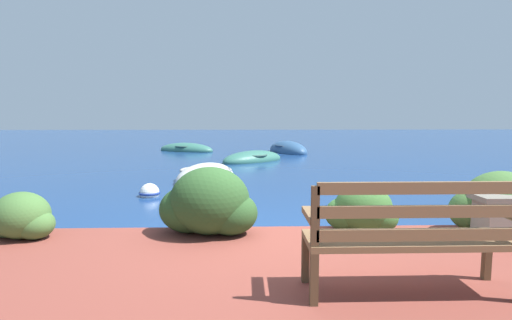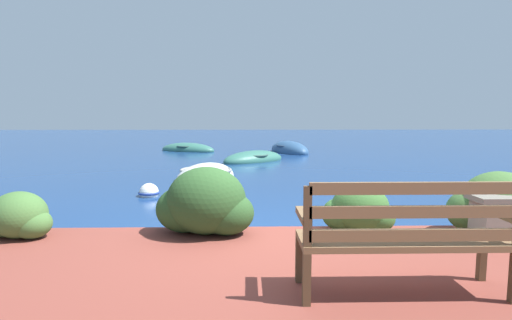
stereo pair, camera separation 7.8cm
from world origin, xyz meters
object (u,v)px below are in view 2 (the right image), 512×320
(park_bench, at_px, (405,235))
(rowboat_far, at_px, (289,151))
(rowboat_outer, at_px, (188,150))
(rowboat_nearest, at_px, (206,178))
(rowboat_mid, at_px, (254,160))
(mooring_buoy, at_px, (149,193))

(park_bench, distance_m, rowboat_far, 14.41)
(park_bench, xyz_separation_m, rowboat_outer, (-3.92, 15.16, -0.65))
(rowboat_nearest, bearing_deg, rowboat_mid, -4.48)
(rowboat_far, bearing_deg, rowboat_outer, -122.22)
(park_bench, xyz_separation_m, mooring_buoy, (-3.20, 4.99, -0.64))
(rowboat_nearest, height_order, rowboat_mid, rowboat_nearest)
(rowboat_far, xyz_separation_m, mooring_buoy, (-3.83, -9.39, -0.01))
(rowboat_nearest, distance_m, mooring_buoy, 2.15)
(rowboat_mid, xyz_separation_m, rowboat_far, (1.62, 3.35, 0.02))
(rowboat_outer, distance_m, mooring_buoy, 10.20)
(rowboat_mid, height_order, mooring_buoy, rowboat_mid)
(rowboat_nearest, relative_size, rowboat_mid, 1.01)
(park_bench, distance_m, rowboat_nearest, 7.30)
(mooring_buoy, bearing_deg, rowboat_nearest, 63.60)
(park_bench, height_order, rowboat_far, park_bench)
(mooring_buoy, bearing_deg, rowboat_mid, 69.87)
(rowboat_nearest, height_order, mooring_buoy, rowboat_nearest)
(rowboat_nearest, relative_size, rowboat_outer, 0.93)
(rowboat_nearest, height_order, rowboat_far, rowboat_far)
(rowboat_nearest, xyz_separation_m, rowboat_outer, (-1.67, 8.25, -0.01))
(rowboat_mid, bearing_deg, rowboat_far, 24.72)
(rowboat_mid, height_order, rowboat_far, rowboat_far)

